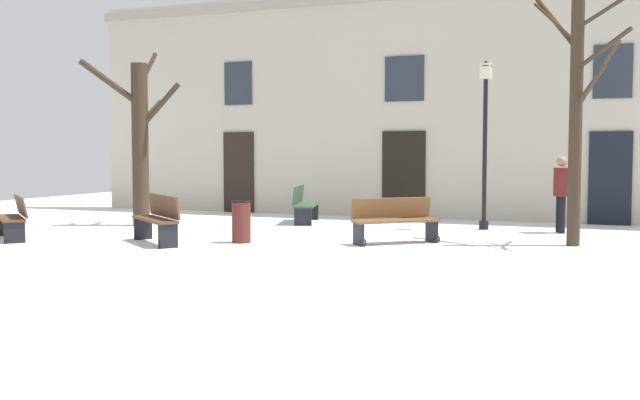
{
  "coord_description": "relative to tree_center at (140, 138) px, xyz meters",
  "views": [
    {
      "loc": [
        5.37,
        -11.79,
        1.83
      ],
      "look_at": [
        0.0,
        1.59,
        0.88
      ],
      "focal_mm": 42.09,
      "sensor_mm": 36.0,
      "label": 1
    }
  ],
  "objects": [
    {
      "name": "bench_facing_shops",
      "position": [
        3.43,
        2.13,
        -1.66
      ],
      "size": [
        0.95,
        1.79,
        0.95
      ],
      "rotation": [
        0.0,
        0.0,
        1.85
      ],
      "color": "#2D4C33",
      "rests_on": "ground"
    },
    {
      "name": "bench_near_center_tree",
      "position": [
        2.44,
        -2.88,
        -1.63
      ],
      "size": [
        1.63,
        1.42,
        0.96
      ],
      "rotation": [
        0.0,
        0.0,
        5.61
      ],
      "color": "#51331E",
      "rests_on": "ground"
    },
    {
      "name": "building_facade",
      "position": [
        5.5,
        4.6,
        1.04
      ],
      "size": [
        19.48,
        0.6,
        6.24
      ],
      "color": "#BCB29E",
      "rests_on": "ground"
    },
    {
      "name": "bench_back_to_back_left",
      "position": [
        6.76,
        -1.14,
        -1.67
      ],
      "size": [
        1.61,
        1.52,
        0.9
      ],
      "rotation": [
        0.0,
        0.0,
        0.73
      ],
      "color": "brown",
      "rests_on": "ground"
    },
    {
      "name": "bench_near_lamp",
      "position": [
        -0.75,
        -3.36,
        -1.68
      ],
      "size": [
        1.56,
        1.45,
        0.9
      ],
      "rotation": [
        0.0,
        0.0,
        5.57
      ],
      "color": "#51331E",
      "rests_on": "ground"
    },
    {
      "name": "litter_bin",
      "position": [
        3.9,
        -2.15,
        -1.71
      ],
      "size": [
        0.4,
        0.4,
        0.84
      ],
      "color": "#4C1E19",
      "rests_on": "ground"
    },
    {
      "name": "person_crossing_plaza",
      "position": [
        9.66,
        2.04,
        -1.19
      ],
      "size": [
        0.36,
        0.44,
        1.71
      ],
      "rotation": [
        0.0,
        0.0,
        1.99
      ],
      "color": "black",
      "rests_on": "ground"
    },
    {
      "name": "tree_near_facade",
      "position": [
        10.06,
        -0.16,
        0.49
      ],
      "size": [
        1.95,
        1.76,
        4.99
      ],
      "color": "#382B1E",
      "rests_on": "ground"
    },
    {
      "name": "streetlamp",
      "position": [
        7.95,
        2.18,
        0.24
      ],
      "size": [
        0.3,
        0.3,
        3.89
      ],
      "color": "black",
      "rests_on": "ground"
    },
    {
      "name": "ground_plane",
      "position": [
        5.5,
        -3.52,
        -2.13
      ],
      "size": [
        31.18,
        31.18,
        0.0
      ],
      "primitive_type": "plane",
      "color": "white"
    },
    {
      "name": "tree_center",
      "position": [
        0.0,
        0.0,
        0.0
      ],
      "size": [
        2.11,
        1.89,
        4.25
      ],
      "color": "#382B1E",
      "rests_on": "ground"
    }
  ]
}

